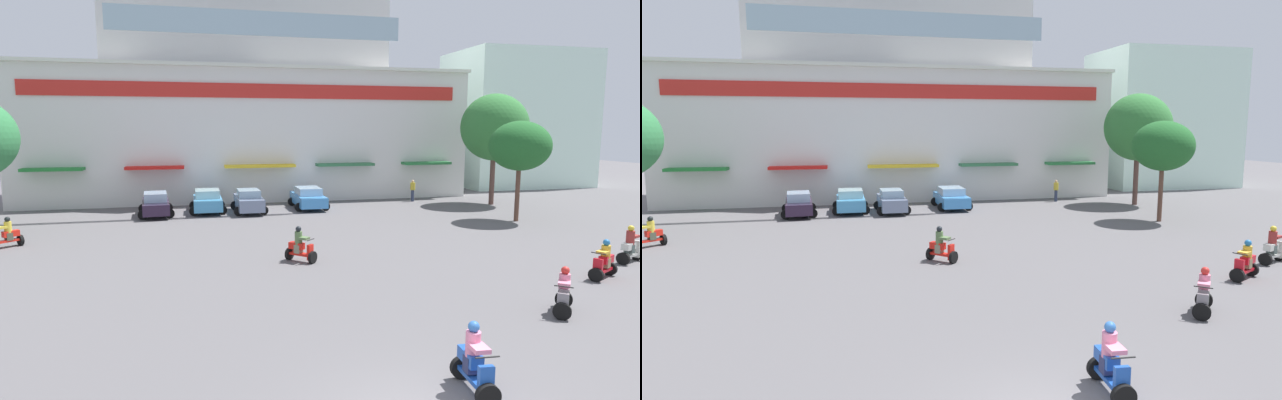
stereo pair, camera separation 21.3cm
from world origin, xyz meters
The scene contains 16 objects.
ground_plane centered at (0.00, 13.00, 0.00)m, with size 128.00×128.00×0.00m, color #5A5759.
colonial_building centered at (0.00, 35.26, 8.81)m, with size 34.20×14.44×20.39m.
flank_building_right centered at (26.12, 36.70, 6.38)m, with size 12.35×8.48×12.76m.
plaza_tree_1 centered at (14.56, 18.94, 4.53)m, with size 3.59×3.60×6.03m.
plaza_tree_3 centered at (16.81, 25.40, 5.63)m, with size 4.87×4.61×8.05m.
parked_car_0 centered at (-6.90, 25.96, 0.75)m, with size 2.44×4.42×1.50m.
parked_car_1 centered at (-3.63, 26.59, 0.77)m, with size 2.45×4.14×1.52m.
parked_car_2 centered at (-0.95, 25.88, 0.78)m, with size 2.30×4.19×1.53m.
parked_car_3 centered at (3.29, 26.72, 0.75)m, with size 2.45×4.47×1.48m.
scooter_rider_1 centered at (6.62, 4.73, 0.59)m, with size 1.28×1.38×1.45m.
scooter_rider_2 centered at (10.60, 7.54, 0.62)m, with size 1.51×1.13×1.49m.
scooter_rider_3 centered at (13.43, 9.23, 0.66)m, with size 1.52×1.04×1.60m.
scooter_rider_4 centered at (1.51, 1.05, 0.64)m, with size 0.63×1.44×1.55m.
scooter_rider_5 centered at (-13.05, 18.21, 0.60)m, with size 1.41×1.32×1.47m.
scooter_rider_6 centered at (-0.03, 12.57, 0.62)m, with size 1.30×1.31×1.51m.
pedestrian_0 centered at (11.79, 28.20, 0.94)m, with size 0.53×0.53×1.67m.
Camera 2 is at (-3.87, -8.35, 5.64)m, focal length 28.89 mm.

